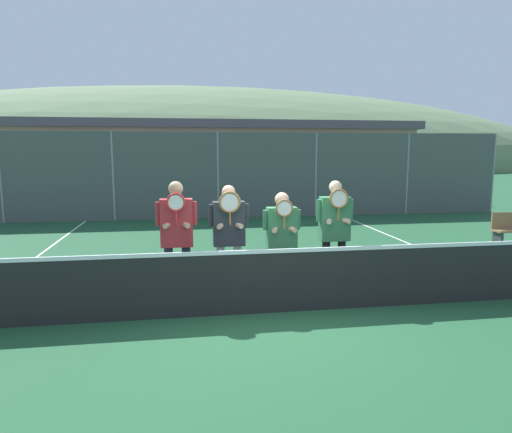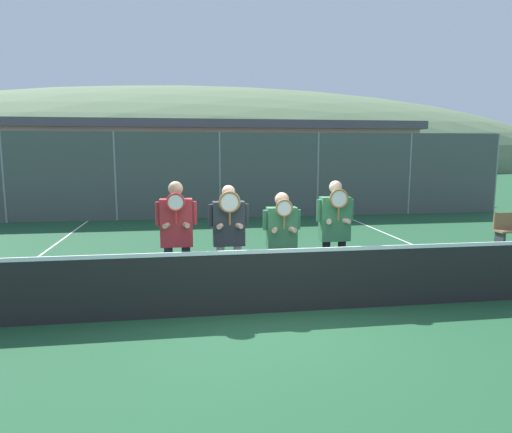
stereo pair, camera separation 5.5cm
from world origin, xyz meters
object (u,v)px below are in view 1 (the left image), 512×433
object	(u,v)px
player_rightmost	(335,228)
car_center	(308,186)
player_center_right	(282,235)
car_far_left	(50,190)
player_leftmost	(177,232)
player_center_left	(229,232)
car_left_of_center	(185,187)

from	to	relation	value
player_rightmost	car_center	size ratio (longest dim) A/B	0.44
player_center_right	player_rightmost	world-z (taller)	player_rightmost
car_far_left	car_center	world-z (taller)	car_center
player_leftmost	player_center_right	world-z (taller)	player_leftmost
player_leftmost	player_center_right	xyz separation A→B (m)	(1.62, 0.10, -0.11)
player_center_left	car_center	world-z (taller)	player_center_left
player_leftmost	car_center	world-z (taller)	player_leftmost
player_leftmost	player_rightmost	size ratio (longest dim) A/B	1.01
player_center_right	car_left_of_center	world-z (taller)	car_left_of_center
player_leftmost	car_center	xyz separation A→B (m)	(5.06, 11.00, -0.22)
player_leftmost	car_center	size ratio (longest dim) A/B	0.44
player_leftmost	car_far_left	bearing A→B (deg)	113.33
player_leftmost	car_center	distance (m)	12.11
car_far_left	car_left_of_center	world-z (taller)	car_left_of_center
car_left_of_center	car_far_left	bearing A→B (deg)	179.06
player_leftmost	player_center_right	size ratio (longest dim) A/B	1.12
player_center_left	car_far_left	world-z (taller)	player_center_left
car_left_of_center	car_center	world-z (taller)	car_left_of_center
player_leftmost	player_rightmost	world-z (taller)	player_leftmost
player_center_left	car_left_of_center	world-z (taller)	player_center_left
player_leftmost	player_center_left	xyz separation A→B (m)	(0.79, 0.12, -0.04)
player_leftmost	player_center_left	size ratio (longest dim) A/B	1.04
player_leftmost	player_rightmost	xyz separation A→B (m)	(2.49, 0.11, -0.02)
car_far_left	car_center	bearing A→B (deg)	-0.86
player_rightmost	player_center_right	bearing A→B (deg)	-178.96
player_center_left	player_rightmost	bearing A→B (deg)	-0.11
player_center_left	car_left_of_center	bearing A→B (deg)	93.33
car_center	player_center_right	bearing A→B (deg)	-107.50
player_rightmost	car_far_left	world-z (taller)	player_rightmost
car_far_left	car_center	size ratio (longest dim) A/B	1.03
player_center_right	car_left_of_center	size ratio (longest dim) A/B	0.41
player_rightmost	car_left_of_center	bearing A→B (deg)	102.05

